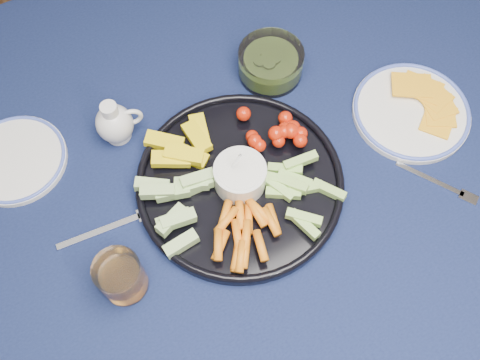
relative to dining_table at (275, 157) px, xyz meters
name	(u,v)px	position (x,y,z in m)	size (l,w,h in m)	color
dining_table	(275,157)	(0.00, 0.00, 0.00)	(1.67, 1.07, 0.75)	#4D3219
crudite_platter	(239,182)	(-0.11, -0.06, 0.11)	(0.35, 0.35, 0.11)	black
creamer_pitcher	(115,123)	(-0.25, 0.13, 0.13)	(0.08, 0.07, 0.09)	silver
pickle_bowl	(271,64)	(0.05, 0.13, 0.11)	(0.12, 0.12, 0.06)	silver
cheese_plate	(412,110)	(0.23, -0.08, 0.10)	(0.21, 0.21, 0.03)	silver
juice_tumbler	(122,278)	(-0.35, -0.13, 0.12)	(0.07, 0.07, 0.08)	silver
fork_left	(118,225)	(-0.32, -0.03, 0.09)	(0.17, 0.03, 0.00)	silver
fork_right	(443,185)	(0.20, -0.22, 0.09)	(0.09, 0.13, 0.00)	silver
side_plate_extra	(15,159)	(-0.43, 0.16, 0.10)	(0.18, 0.18, 0.01)	silver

